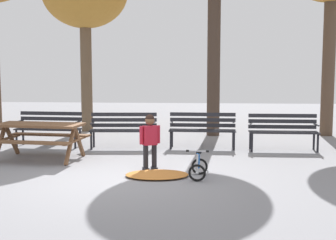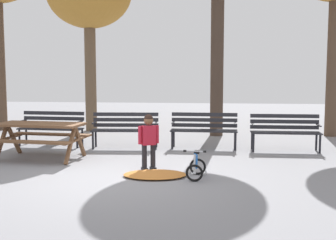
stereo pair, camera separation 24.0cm
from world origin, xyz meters
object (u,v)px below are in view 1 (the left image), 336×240
Objects in this scene: park_bench_right at (202,127)px; park_bench_far_right at (283,129)px; picnic_table at (40,132)px; park_bench_far_left at (49,126)px; kids_bicycle at (198,167)px; child_standing at (150,138)px; park_bench_left at (124,127)px.

park_bench_far_right is (1.90, -0.17, 0.00)m from park_bench_right.
park_bench_right reaches higher than picnic_table.
park_bench_far_left is 3.80m from park_bench_right.
kids_bicycle is (3.73, -3.07, -0.31)m from park_bench_far_left.
park_bench_right is 1.00× the size of park_bench_far_right.
picnic_table is 1.20× the size of park_bench_far_right.
picnic_table is 1.20× the size of park_bench_right.
child_standing reaches higher than park_bench_right.
child_standing is at bearing -111.15° from park_bench_right.
child_standing is (-2.89, -2.39, 0.12)m from park_bench_far_right.
park_bench_left is at bearing 121.93° from kids_bicycle.
child_standing is at bearing -69.13° from park_bench_left.
park_bench_left is (1.89, -0.12, 0.00)m from park_bench_far_left.
park_bench_right is at bearing 4.42° from park_bench_left.
picnic_table is at bearing -135.07° from park_bench_left.
park_bench_right is 3.11m from kids_bicycle.
park_bench_left is 2.58m from child_standing.
child_standing is 1.84× the size of kids_bicycle.
child_standing is at bearing -19.75° from picnic_table.
kids_bicycle is at bearing -58.07° from park_bench_left.
child_standing is at bearing -140.41° from park_bench_far_right.
picnic_table is at bearing 160.25° from child_standing.
park_bench_far_left reaches higher than kids_bicycle.
picnic_table is 2.61m from child_standing.
park_bench_far_left is 1.01× the size of park_bench_right.
park_bench_far_left is 3.78m from child_standing.
child_standing reaches higher than park_bench_far_left.
park_bench_right is (3.44, 1.68, -0.08)m from picnic_table.
park_bench_right is (3.80, 0.03, 0.00)m from park_bench_far_left.
park_bench_far_right is at bearing -0.34° from park_bench_left.
park_bench_far_left is 2.80× the size of kids_bicycle.
park_bench_far_right reaches higher than kids_bicycle.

